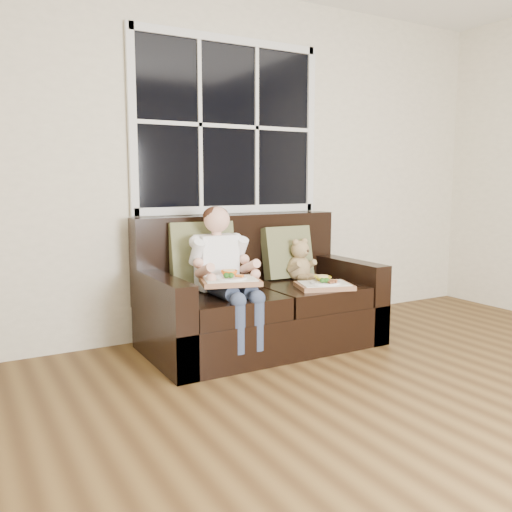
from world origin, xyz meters
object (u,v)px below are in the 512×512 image
child (223,264)px  tray_left (230,280)px  teddy_bear (300,263)px  tray_right (324,284)px  loveseat (257,304)px

child → tray_left: child is taller
teddy_bear → tray_right: bearing=-108.0°
loveseat → tray_left: loveseat is taller
teddy_bear → tray_left: size_ratio=0.75×
child → tray_right: 0.76m
loveseat → child: 0.50m
loveseat → child: child is taller
tray_right → child: bearing=-178.8°
teddy_bear → tray_left: (-0.78, -0.33, -0.01)m
tray_left → tray_right: bearing=13.1°
teddy_bear → tray_left: teddy_bear is taller
loveseat → tray_left: 0.55m
teddy_bear → tray_right: teddy_bear is taller
loveseat → tray_right: size_ratio=3.72×
loveseat → tray_right: bearing=-42.4°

